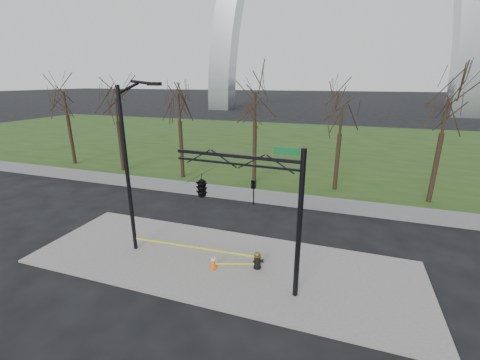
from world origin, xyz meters
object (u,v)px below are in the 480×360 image
(fire_hydrant, at_px, (258,260))
(traffic_cone, at_px, (213,262))
(street_light, at_px, (130,160))
(traffic_signal_mast, at_px, (219,188))

(fire_hydrant, xyz_separation_m, traffic_cone, (-1.89, -0.63, -0.08))
(fire_hydrant, bearing_deg, traffic_cone, 179.54)
(street_light, bearing_deg, traffic_signal_mast, -3.07)
(traffic_cone, xyz_separation_m, traffic_signal_mast, (0.56, -0.50, 3.73))
(traffic_cone, relative_size, street_light, 0.08)
(street_light, bearing_deg, fire_hydrant, 9.63)
(traffic_signal_mast, bearing_deg, fire_hydrant, 43.61)
(traffic_cone, height_order, street_light, street_light)
(fire_hydrant, xyz_separation_m, street_light, (-6.07, -0.32, 4.20))
(street_light, distance_m, traffic_signal_mast, 4.84)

